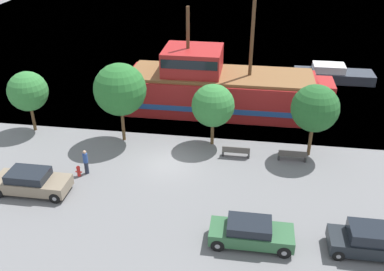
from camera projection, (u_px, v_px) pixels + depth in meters
ground_plane at (168, 163)px, 29.51m from camera, size 160.00×160.00×0.00m
water_surface at (222, 17)px, 67.75m from camera, size 80.00×80.00×0.00m
pirate_ship at (219, 88)px, 36.25m from camera, size 17.16×5.28×9.67m
moored_boat_dockside at (333, 74)px, 42.97m from camera, size 7.71×2.58×1.69m
moored_boat_outer at (164, 75)px, 42.94m from camera, size 5.80×2.39×1.67m
parked_car_curb_front at (372, 241)px, 21.60m from camera, size 4.33×1.81×1.58m
parked_car_curb_mid at (31, 182)px, 26.22m from camera, size 4.62×1.92×1.49m
parked_car_curb_rear at (251, 233)px, 22.19m from camera, size 4.36×1.77×1.44m
fire_hydrant at (78, 171)px, 27.93m from camera, size 0.42×0.25×0.76m
bench_promenade_east at (236, 151)px, 30.02m from camera, size 1.94×0.45×0.85m
bench_promenade_west at (292, 155)px, 29.56m from camera, size 1.94×0.45×0.85m
pedestrian_walking_near at (86, 162)px, 27.99m from camera, size 0.32×0.32×1.74m
tree_row_east at (28, 91)px, 32.28m from camera, size 3.02×3.02×4.81m
tree_row_mideast at (120, 90)px, 30.50m from camera, size 3.79×3.79×5.99m
tree_row_midwest at (213, 106)px, 30.44m from camera, size 3.09×3.09×4.66m
tree_row_west at (315, 108)px, 28.78m from camera, size 3.25×3.25×5.27m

